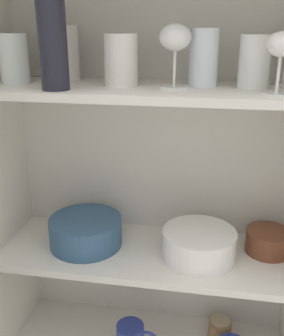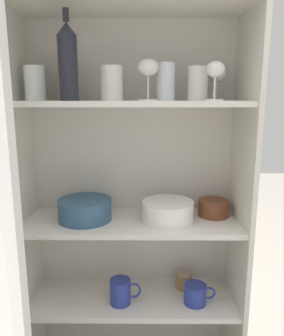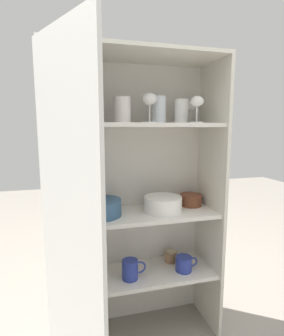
{
  "view_description": "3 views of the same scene",
  "coord_description": "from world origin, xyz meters",
  "px_view_note": "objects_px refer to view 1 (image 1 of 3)",
  "views": [
    {
      "loc": [
        0.15,
        -0.82,
        1.31
      ],
      "look_at": [
        -0.02,
        0.14,
        0.95
      ],
      "focal_mm": 42.0,
      "sensor_mm": 36.0,
      "label": 1
    },
    {
      "loc": [
        0.05,
        -1.08,
        1.17
      ],
      "look_at": [
        0.04,
        0.18,
        0.9
      ],
      "focal_mm": 35.0,
      "sensor_mm": 36.0,
      "label": 2
    },
    {
      "loc": [
        -0.31,
        -1.14,
        1.14
      ],
      "look_at": [
        0.03,
        0.14,
        0.94
      ],
      "focal_mm": 28.0,
      "sensor_mm": 36.0,
      "label": 3
    }
  ],
  "objects_px": {
    "plate_stack_white": "(199,244)",
    "mixing_bowl_large": "(86,230)",
    "serving_bowl_small": "(268,240)",
    "wine_bottle": "(52,31)",
    "storage_jar": "(220,328)"
  },
  "relations": [
    {
      "from": "plate_stack_white",
      "to": "mixing_bowl_large",
      "type": "bearing_deg",
      "value": 177.59
    },
    {
      "from": "plate_stack_white",
      "to": "serving_bowl_small",
      "type": "distance_m",
      "value": 0.2
    },
    {
      "from": "wine_bottle",
      "to": "serving_bowl_small",
      "type": "distance_m",
      "value": 0.79
    },
    {
      "from": "plate_stack_white",
      "to": "storage_jar",
      "type": "xyz_separation_m",
      "value": [
        0.08,
        0.08,
        -0.35
      ]
    },
    {
      "from": "serving_bowl_small",
      "to": "storage_jar",
      "type": "height_order",
      "value": "serving_bowl_small"
    },
    {
      "from": "plate_stack_white",
      "to": "mixing_bowl_large",
      "type": "height_order",
      "value": "mixing_bowl_large"
    },
    {
      "from": "wine_bottle",
      "to": "storage_jar",
      "type": "relative_size",
      "value": 4.02
    },
    {
      "from": "mixing_bowl_large",
      "to": "storage_jar",
      "type": "distance_m",
      "value": 0.54
    },
    {
      "from": "wine_bottle",
      "to": "storage_jar",
      "type": "height_order",
      "value": "wine_bottle"
    },
    {
      "from": "plate_stack_white",
      "to": "serving_bowl_small",
      "type": "xyz_separation_m",
      "value": [
        0.19,
        0.06,
        -0.0
      ]
    },
    {
      "from": "mixing_bowl_large",
      "to": "serving_bowl_small",
      "type": "distance_m",
      "value": 0.52
    },
    {
      "from": "plate_stack_white",
      "to": "wine_bottle",
      "type": "bearing_deg",
      "value": -166.97
    },
    {
      "from": "wine_bottle",
      "to": "serving_bowl_small",
      "type": "relative_size",
      "value": 2.34
    },
    {
      "from": "storage_jar",
      "to": "serving_bowl_small",
      "type": "bearing_deg",
      "value": -8.39
    },
    {
      "from": "serving_bowl_small",
      "to": "storage_jar",
      "type": "bearing_deg",
      "value": 171.61
    }
  ]
}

